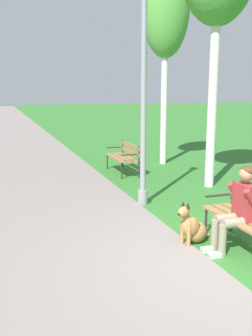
{
  "coord_description": "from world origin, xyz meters",
  "views": [
    {
      "loc": [
        -2.8,
        -4.07,
        2.29
      ],
      "look_at": [
        -0.61,
        2.42,
        0.9
      ],
      "focal_mm": 41.21,
      "sensor_mm": 36.0,
      "label": 1
    }
  ],
  "objects_px": {
    "park_bench_mid": "(124,155)",
    "dog_shepherd": "(193,228)",
    "lamp_post_near": "(144,89)",
    "park_bench_near": "(249,215)",
    "birch_tree_third": "(166,9)",
    "person_seated_on_near_bench": "(239,206)"
  },
  "relations": [
    {
      "from": "person_seated_on_near_bench",
      "to": "dog_shepherd",
      "type": "height_order",
      "value": "person_seated_on_near_bench"
    },
    {
      "from": "park_bench_mid",
      "to": "lamp_post_near",
      "type": "distance_m",
      "value": 3.56
    },
    {
      "from": "lamp_post_near",
      "to": "person_seated_on_near_bench",
      "type": "bearing_deg",
      "value": -80.04
    },
    {
      "from": "lamp_post_near",
      "to": "park_bench_mid",
      "type": "bearing_deg",
      "value": 78.61
    },
    {
      "from": "park_bench_near",
      "to": "person_seated_on_near_bench",
      "type": "distance_m",
      "value": 0.27
    },
    {
      "from": "dog_shepherd",
      "to": "birch_tree_third",
      "type": "height_order",
      "value": "birch_tree_third"
    },
    {
      "from": "park_bench_near",
      "to": "dog_shepherd",
      "type": "height_order",
      "value": "park_bench_near"
    },
    {
      "from": "park_bench_mid",
      "to": "person_seated_on_near_bench",
      "type": "bearing_deg",
      "value": -91.53
    },
    {
      "from": "park_bench_near",
      "to": "person_seated_on_near_bench",
      "type": "xyz_separation_m",
      "value": [
        -0.21,
        -0.04,
        0.17
      ]
    },
    {
      "from": "dog_shepherd",
      "to": "person_seated_on_near_bench",
      "type": "bearing_deg",
      "value": -40.97
    },
    {
      "from": "person_seated_on_near_bench",
      "to": "park_bench_mid",
      "type": "bearing_deg",
      "value": 88.47
    },
    {
      "from": "dog_shepherd",
      "to": "birch_tree_third",
      "type": "relative_size",
      "value": 0.13
    },
    {
      "from": "dog_shepherd",
      "to": "lamp_post_near",
      "type": "height_order",
      "value": "lamp_post_near"
    },
    {
      "from": "person_seated_on_near_bench",
      "to": "birch_tree_third",
      "type": "bearing_deg",
      "value": 74.95
    },
    {
      "from": "park_bench_near",
      "to": "person_seated_on_near_bench",
      "type": "relative_size",
      "value": 1.2
    },
    {
      "from": "person_seated_on_near_bench",
      "to": "lamp_post_near",
      "type": "distance_m",
      "value": 3.1
    },
    {
      "from": "park_bench_near",
      "to": "park_bench_mid",
      "type": "distance_m",
      "value": 5.58
    },
    {
      "from": "park_bench_mid",
      "to": "birch_tree_third",
      "type": "bearing_deg",
      "value": 30.85
    },
    {
      "from": "dog_shepherd",
      "to": "lamp_post_near",
      "type": "distance_m",
      "value": 2.99
    },
    {
      "from": "park_bench_mid",
      "to": "dog_shepherd",
      "type": "xyz_separation_m",
      "value": [
        -0.64,
        -5.18,
        -0.25
      ]
    },
    {
      "from": "birch_tree_third",
      "to": "park_bench_mid",
      "type": "bearing_deg",
      "value": -149.15
    },
    {
      "from": "park_bench_near",
      "to": "park_bench_mid",
      "type": "height_order",
      "value": "same"
    }
  ]
}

